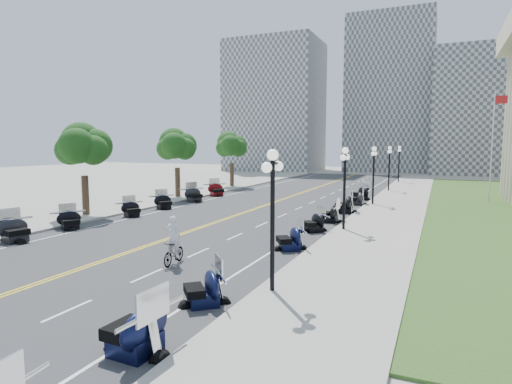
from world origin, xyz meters
The scene contains 54 objects.
ground centered at (0.00, 0.00, 0.00)m, with size 160.00×160.00×0.00m, color gray.
road centered at (0.00, 10.00, 0.00)m, with size 16.00×90.00×0.01m, color #333335.
centerline_yellow_a centered at (-0.12, 10.00, 0.01)m, with size 0.12×90.00×0.00m, color yellow.
centerline_yellow_b centered at (0.12, 10.00, 0.01)m, with size 0.12×90.00×0.00m, color yellow.
edge_line_north centered at (6.40, 10.00, 0.01)m, with size 0.12×90.00×0.00m, color white.
edge_line_south centered at (-6.40, 10.00, 0.01)m, with size 0.12×90.00×0.00m, color white.
lane_dash_3 centered at (3.20, -12.00, 0.01)m, with size 0.12×2.00×0.00m, color white.
lane_dash_4 centered at (3.20, -8.00, 0.01)m, with size 0.12×2.00×0.00m, color white.
lane_dash_5 centered at (3.20, -4.00, 0.01)m, with size 0.12×2.00×0.00m, color white.
lane_dash_6 centered at (3.20, 0.00, 0.01)m, with size 0.12×2.00×0.00m, color white.
lane_dash_7 centered at (3.20, 4.00, 0.01)m, with size 0.12×2.00×0.00m, color white.
lane_dash_8 centered at (3.20, 8.00, 0.01)m, with size 0.12×2.00×0.00m, color white.
lane_dash_9 centered at (3.20, 12.00, 0.01)m, with size 0.12×2.00×0.00m, color white.
lane_dash_10 centered at (3.20, 16.00, 0.01)m, with size 0.12×2.00×0.00m, color white.
lane_dash_11 centered at (3.20, 20.00, 0.01)m, with size 0.12×2.00×0.00m, color white.
lane_dash_12 centered at (3.20, 24.00, 0.01)m, with size 0.12×2.00×0.00m, color white.
lane_dash_13 centered at (3.20, 28.00, 0.01)m, with size 0.12×2.00×0.00m, color white.
lane_dash_14 centered at (3.20, 32.00, 0.01)m, with size 0.12×2.00×0.00m, color white.
lane_dash_15 centered at (3.20, 36.00, 0.01)m, with size 0.12×2.00×0.00m, color white.
lane_dash_16 centered at (3.20, 40.00, 0.01)m, with size 0.12×2.00×0.00m, color white.
lane_dash_17 centered at (3.20, 44.00, 0.01)m, with size 0.12×2.00×0.00m, color white.
lane_dash_18 centered at (3.20, 48.00, 0.01)m, with size 0.12×2.00×0.00m, color white.
lane_dash_19 centered at (3.20, 52.00, 0.01)m, with size 0.12×2.00×0.00m, color white.
sidewalk_north centered at (10.50, 10.00, 0.07)m, with size 5.00×90.00×0.15m, color #9E9991.
sidewalk_south centered at (-10.50, 10.00, 0.07)m, with size 5.00×90.00×0.15m, color #9E9991.
lawn centered at (17.50, 18.00, 0.05)m, with size 9.00×60.00×0.10m, color #356023.
distant_block_a centered at (-18.00, 62.00, 13.00)m, with size 18.00×14.00×26.00m, color gray.
distant_block_b centered at (4.00, 68.00, 15.00)m, with size 16.00×12.00×30.00m, color gray.
distant_block_c centered at (22.00, 65.00, 11.00)m, with size 20.00×14.00×22.00m, color gray.
street_lamp_1 centered at (8.60, -8.00, 2.60)m, with size 0.50×1.20×4.90m, color black, non-canonical shape.
street_lamp_2 centered at (8.60, 4.00, 2.60)m, with size 0.50×1.20×4.90m, color black, non-canonical shape.
street_lamp_3 centered at (8.60, 16.00, 2.60)m, with size 0.50×1.20×4.90m, color black, non-canonical shape.
street_lamp_4 centered at (8.60, 28.00, 2.60)m, with size 0.50×1.20×4.90m, color black, non-canonical shape.
street_lamp_5 centered at (8.60, 40.00, 2.60)m, with size 0.50×1.20×4.90m, color black, non-canonical shape.
flagpole centered at (18.00, 22.00, 5.00)m, with size 1.10×0.20×10.00m, color silver, non-canonical shape.
tree_2 centered at (-10.00, 2.00, 4.75)m, with size 4.80×4.80×9.20m, color #235619, non-canonical shape.
tree_3 centered at (-10.00, 14.00, 4.75)m, with size 4.80×4.80×9.20m, color #235619, non-canonical shape.
tree_4 centered at (-10.00, 26.00, 4.75)m, with size 4.80×4.80×9.20m, color #235619, non-canonical shape.
motorcycle_n_2 centered at (7.00, -13.40, 0.73)m, with size 2.09×2.09×1.47m, color black, non-canonical shape.
motorcycle_n_3 centered at (6.90, -9.86, 0.65)m, with size 1.85×1.85×1.30m, color black, non-canonical shape.
motorcycle_n_5 centered at (7.10, -1.71, 0.66)m, with size 1.88×1.88×1.32m, color black, non-canonical shape.
motorcycle_n_6 centered at (6.96, 3.13, 0.64)m, with size 1.82×1.82×1.27m, color black, non-canonical shape.
motorcycle_n_7 centered at (7.08, 6.69, 0.68)m, with size 1.95×1.95×1.36m, color black, non-canonical shape.
motorcycle_n_8 centered at (7.15, 11.08, 0.76)m, with size 2.17×2.17×1.52m, color black, non-canonical shape.
motorcycle_n_9 centered at (7.25, 15.89, 0.66)m, with size 1.88×1.88×1.32m, color black, non-canonical shape.
motorcycle_n_10 centered at (6.96, 19.45, 0.72)m, with size 2.07×2.07×1.45m, color black, non-canonical shape.
motorcycle_s_4 centered at (-7.11, -5.96, 0.73)m, with size 2.09×2.09×1.46m, color black, non-canonical shape.
motorcycle_s_5 centered at (-7.15, -2.18, 0.64)m, with size 1.83×1.83×1.28m, color black, non-canonical shape.
motorcycle_s_6 centered at (-6.77, 3.16, 0.62)m, with size 1.77×1.77×1.24m, color black, non-canonical shape.
motorcycle_s_7 centered at (-6.85, 7.24, 0.65)m, with size 1.86×1.86×1.30m, color black, non-canonical shape.
motorcycle_s_8 centered at (-6.87, 11.99, 0.73)m, with size 2.08×2.08×1.46m, color black, non-canonical shape.
motorcycle_s_9 centered at (-7.19, 16.86, 0.73)m, with size 2.10×2.10×1.47m, color #590A0C, non-canonical shape.
bicycle centered at (3.27, -6.21, 0.53)m, with size 0.50×1.77×1.06m, color #A51414.
cyclist_rider centered at (3.27, -6.21, 1.98)m, with size 0.67×0.44×1.83m, color white.
Camera 1 is at (13.87, -21.62, 5.24)m, focal length 30.00 mm.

